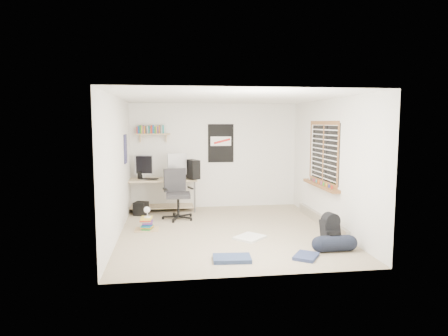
{
  "coord_description": "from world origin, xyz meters",
  "views": [
    {
      "loc": [
        -1.07,
        -7.29,
        2.05
      ],
      "look_at": [
        -0.02,
        0.4,
        1.16
      ],
      "focal_mm": 32.0,
      "sensor_mm": 36.0,
      "label": 1
    }
  ],
  "objects": [
    {
      "name": "desk",
      "position": [
        -1.31,
        2.0,
        0.36
      ],
      "size": [
        1.82,
        1.13,
        0.77
      ],
      "primitive_type": "cube",
      "rotation": [
        0.0,
        0.0,
        0.24
      ],
      "color": "#CBC48D",
      "rests_on": "floor"
    },
    {
      "name": "ceiling",
      "position": [
        0.0,
        0.0,
        2.5
      ],
      "size": [
        4.0,
        4.5,
        0.01
      ],
      "primitive_type": "cube",
      "color": "white",
      "rests_on": "ground"
    },
    {
      "name": "backpack",
      "position": [
        1.64,
        -0.91,
        0.2
      ],
      "size": [
        0.34,
        0.3,
        0.4
      ],
      "primitive_type": "cube",
      "rotation": [
        0.0,
        0.0,
        0.2
      ],
      "color": "black",
      "rests_on": "floor"
    },
    {
      "name": "speaker_left",
      "position": [
        -1.75,
        1.86,
        0.86
      ],
      "size": [
        0.11,
        0.11,
        0.17
      ],
      "primitive_type": "cube",
      "rotation": [
        0.0,
        0.0,
        -0.4
      ],
      "color": "black",
      "rests_on": "desk"
    },
    {
      "name": "keyboard",
      "position": [
        -1.53,
        1.78,
        0.78
      ],
      "size": [
        0.4,
        0.24,
        0.02
      ],
      "primitive_type": "cube",
      "rotation": [
        0.0,
        0.0,
        -0.31
      ],
      "color": "black",
      "rests_on": "desk"
    },
    {
      "name": "tshirt",
      "position": [
        0.31,
        -0.53,
        0.02
      ],
      "size": [
        0.64,
        0.64,
        0.04
      ],
      "primitive_type": "cube",
      "rotation": [
        0.0,
        0.0,
        0.77
      ],
      "color": "silver",
      "rests_on": "floor"
    },
    {
      "name": "desk_lamp",
      "position": [
        -1.51,
        0.29,
        0.38
      ],
      "size": [
        0.19,
        0.25,
        0.22
      ],
      "primitive_type": "cube",
      "rotation": [
        0.0,
        0.0,
        -0.3
      ],
      "color": "silver",
      "rests_on": "book_stack"
    },
    {
      "name": "monitor_right",
      "position": [
        -0.91,
        1.69,
        1.02
      ],
      "size": [
        0.46,
        0.25,
        0.49
      ],
      "primitive_type": "cube",
      "rotation": [
        0.0,
        0.0,
        0.33
      ],
      "color": "#B6B5BB",
      "rests_on": "desk"
    },
    {
      "name": "window",
      "position": [
        1.95,
        0.3,
        1.45
      ],
      "size": [
        0.1,
        1.5,
        1.26
      ],
      "primitive_type": "cube",
      "color": "brown",
      "rests_on": "right_wall"
    },
    {
      "name": "monitor_left",
      "position": [
        -1.66,
        1.86,
        1.0
      ],
      "size": [
        0.42,
        0.19,
        0.45
      ],
      "primitive_type": "cube",
      "rotation": [
        0.0,
        0.0,
        -0.23
      ],
      "color": "#949498",
      "rests_on": "desk"
    },
    {
      "name": "floor",
      "position": [
        0.0,
        0.0,
        -0.01
      ],
      "size": [
        4.0,
        4.5,
        0.01
      ],
      "primitive_type": "cube",
      "color": "gray",
      "rests_on": "ground"
    },
    {
      "name": "pc_tower",
      "position": [
        -0.56,
        1.76,
        0.99
      ],
      "size": [
        0.34,
        0.45,
        0.43
      ],
      "primitive_type": "cube",
      "rotation": [
        0.0,
        0.0,
        0.4
      ],
      "color": "black",
      "rests_on": "desk"
    },
    {
      "name": "subwoofer",
      "position": [
        -1.72,
        1.58,
        0.14
      ],
      "size": [
        0.35,
        0.35,
        0.31
      ],
      "primitive_type": "cube",
      "rotation": [
        0.0,
        0.0,
        -0.35
      ],
      "color": "black",
      "rests_on": "floor"
    },
    {
      "name": "poster_back_wall",
      "position": [
        0.15,
        2.23,
        1.55
      ],
      "size": [
        0.62,
        0.03,
        0.92
      ],
      "primitive_type": "cube",
      "color": "black",
      "rests_on": "back_wall"
    },
    {
      "name": "left_wall",
      "position": [
        -2.0,
        0.0,
        1.25
      ],
      "size": [
        0.01,
        4.5,
        2.5
      ],
      "primitive_type": "cube",
      "color": "silver",
      "rests_on": "ground"
    },
    {
      "name": "right_wall",
      "position": [
        2.0,
        0.0,
        1.25
      ],
      "size": [
        0.01,
        4.5,
        2.5
      ],
      "primitive_type": "cube",
      "color": "silver",
      "rests_on": "ground"
    },
    {
      "name": "wall_shelf",
      "position": [
        -1.45,
        2.14,
        1.78
      ],
      "size": [
        0.8,
        0.22,
        0.24
      ],
      "primitive_type": "cube",
      "color": "tan",
      "rests_on": "back_wall"
    },
    {
      "name": "poster_left_wall",
      "position": [
        -1.99,
        1.2,
        1.5
      ],
      "size": [
        0.02,
        0.42,
        0.6
      ],
      "primitive_type": "cube",
      "color": "navy",
      "rests_on": "left_wall"
    },
    {
      "name": "jeans_a",
      "position": [
        -0.18,
        -1.6,
        0.03
      ],
      "size": [
        0.59,
        0.4,
        0.06
      ],
      "primitive_type": "cube",
      "rotation": [
        0.0,
        0.0,
        -0.07
      ],
      "color": "navy",
      "rests_on": "floor"
    },
    {
      "name": "speaker_right",
      "position": [
        -1.1,
        1.7,
        0.87
      ],
      "size": [
        0.13,
        0.13,
        0.2
      ],
      "primitive_type": "cube",
      "rotation": [
        0.0,
        0.0,
        -0.41
      ],
      "color": "black",
      "rests_on": "desk"
    },
    {
      "name": "book_stack",
      "position": [
        -1.53,
        0.31,
        0.15
      ],
      "size": [
        0.59,
        0.54,
        0.33
      ],
      "primitive_type": "cube",
      "rotation": [
        0.0,
        0.0,
        0.39
      ],
      "color": "brown",
      "rests_on": "floor"
    },
    {
      "name": "baseboard_heater",
      "position": [
        1.96,
        0.3,
        0.09
      ],
      "size": [
        0.08,
        2.5,
        0.18
      ],
      "primitive_type": "cube",
      "color": "#B7B2A8",
      "rests_on": "floor"
    },
    {
      "name": "office_chair",
      "position": [
        -0.91,
        1.1,
        0.49
      ],
      "size": [
        0.86,
        0.86,
        1.07
      ],
      "primitive_type": "cube",
      "rotation": [
        0.0,
        0.0,
        0.27
      ],
      "color": "#272729",
      "rests_on": "floor"
    },
    {
      "name": "back_wall",
      "position": [
        0.0,
        2.25,
        1.25
      ],
      "size": [
        4.0,
        0.01,
        2.5
      ],
      "primitive_type": "cube",
      "color": "silver",
      "rests_on": "ground"
    },
    {
      "name": "duffel_bag",
      "position": [
        1.51,
        -1.4,
        0.14
      ],
      "size": [
        0.26,
        0.26,
        0.51
      ],
      "primitive_type": "cylinder",
      "rotation": [
        0.0,
        0.0,
        0.01
      ],
      "color": "black",
      "rests_on": "floor"
    },
    {
      "name": "jeans_b",
      "position": [
        0.96,
        -1.64,
        0.03
      ],
      "size": [
        0.5,
        0.52,
        0.05
      ],
      "primitive_type": "cube",
      "rotation": [
        0.0,
        0.0,
        0.97
      ],
      "color": "navy",
      "rests_on": "floor"
    }
  ]
}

